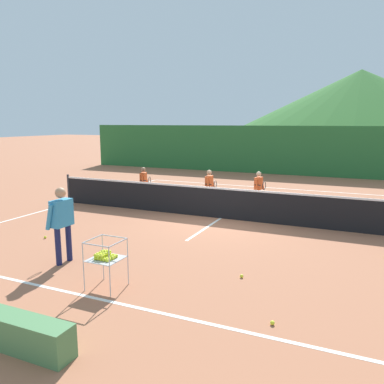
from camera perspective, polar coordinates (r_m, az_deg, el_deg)
name	(u,v)px	position (r m, az deg, el deg)	size (l,w,h in m)	color
ground_plane	(221,218)	(12.22, 4.23, -3.86)	(120.00, 120.00, 0.00)	#A86647
line_baseline_near	(98,299)	(7.06, -13.64, -14.98)	(11.71, 0.08, 0.01)	white
line_baseline_far	(267,188)	(18.13, 11.00, 0.65)	(11.71, 0.08, 0.01)	white
line_sideline_west	(73,202)	(15.17, -17.04, -1.48)	(0.08, 12.43, 0.01)	white
line_service_center	(221,218)	(12.21, 4.23, -3.85)	(0.08, 5.13, 0.01)	white
tennis_net	(221,203)	(12.10, 4.26, -1.57)	(12.16, 0.08, 1.05)	#333338
instructor	(62,218)	(8.64, -18.57, -3.64)	(0.43, 0.76, 1.64)	#191E4C
student_0	(144,181)	(14.65, -7.10, 1.60)	(0.53, 0.56, 1.31)	navy
student_1	(209,185)	(13.62, 2.57, 1.05)	(0.43, 0.62, 1.32)	navy
student_2	(259,186)	(13.80, 9.77, 0.90)	(0.41, 0.65, 1.27)	silver
ball_cart	(105,256)	(7.25, -12.65, -9.20)	(0.58, 0.58, 0.90)	#B7B7BC
tennis_ball_1	(272,323)	(6.21, 11.72, -18.29)	(0.07, 0.07, 0.07)	yellow
tennis_ball_3	(242,276)	(7.75, 7.30, -12.15)	(0.07, 0.07, 0.07)	yellow
tennis_ball_4	(45,237)	(10.81, -20.74, -6.22)	(0.07, 0.07, 0.07)	yellow
windscreen_fence	(288,151)	(22.60, 13.90, 5.93)	(25.76, 0.08, 2.76)	#286B33
courtside_bench	(23,334)	(5.88, -23.55, -18.56)	(1.50, 0.36, 0.46)	#4C7F4C
hill_0	(360,102)	(96.73, 23.37, 11.97)	(59.99, 59.99, 14.35)	#2D6628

